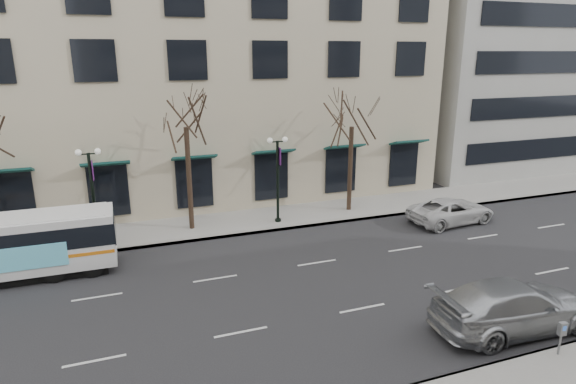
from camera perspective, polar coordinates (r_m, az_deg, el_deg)
name	(u,v)px	position (r m, az deg, el deg)	size (l,w,h in m)	color
ground	(227,303)	(20.33, -7.27, -12.88)	(160.00, 160.00, 0.00)	black
sidewalk_far	(274,218)	(29.45, -1.70, -3.12)	(80.00, 4.00, 0.15)	gray
building_hotel	(128,21)	(38.49, -18.46, 18.70)	(40.00, 20.00, 24.00)	#BFB292
tree_far_mid	(185,109)	(26.62, -12.11, 9.56)	(3.60, 3.60, 8.55)	black
tree_far_right	(352,111)	(29.74, 7.63, 9.51)	(3.60, 3.60, 8.06)	black
lamp_post_left	(93,192)	(26.55, -22.11, -0.04)	(1.22, 0.45, 5.21)	black
lamp_post_right	(278,176)	(27.89, -1.22, 1.93)	(1.22, 0.45, 5.21)	black
silver_car	(514,306)	(19.90, 25.19, -12.11)	(2.57, 6.33, 1.84)	#A8ABB0
white_pickup	(451,211)	(30.33, 18.79, -2.10)	(2.46, 5.33, 1.48)	silver
pay_station	(562,332)	(18.80, 29.71, -14.17)	(0.27, 0.19, 1.19)	gray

